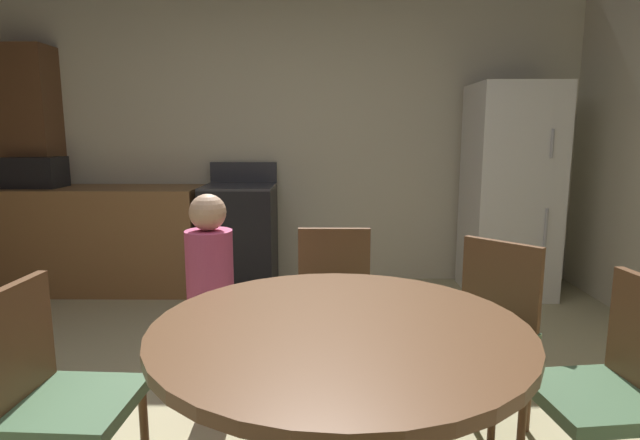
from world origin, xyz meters
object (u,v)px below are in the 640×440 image
at_px(chair_north, 334,303).
at_px(person_child, 211,301).
at_px(dining_table, 339,370).
at_px(chair_west, 52,391).
at_px(refrigerator, 510,191).
at_px(chair_east, 615,384).
at_px(oven_range, 240,237).
at_px(microwave, 35,172).
at_px(chair_northeast, 486,324).

relative_size(chair_north, person_child, 0.80).
distance_m(dining_table, person_child, 0.96).
relative_size(dining_table, chair_west, 1.39).
height_order(refrigerator, chair_east, refrigerator).
relative_size(refrigerator, chair_west, 2.02).
relative_size(oven_range, chair_west, 1.26).
distance_m(dining_table, chair_north, 0.98).
xyz_separation_m(oven_range, microwave, (-1.74, -0.00, 0.56)).
xyz_separation_m(dining_table, chair_northeast, (0.69, 0.68, -0.10)).
height_order(chair_east, person_child, person_child).
height_order(dining_table, chair_east, chair_east).
relative_size(microwave, chair_north, 0.51).
distance_m(chair_northeast, person_child, 1.28).
relative_size(oven_range, dining_table, 0.91).
height_order(microwave, chair_northeast, microwave).
xyz_separation_m(dining_table, chair_east, (0.97, 0.11, -0.10)).
relative_size(refrigerator, dining_table, 1.45).
bearing_deg(oven_range, chair_east, -57.02).
distance_m(chair_west, chair_northeast, 1.78).
height_order(microwave, chair_east, microwave).
bearing_deg(chair_north, refrigerator, 139.86).
distance_m(dining_table, chair_west, 0.98).
height_order(refrigerator, chair_northeast, refrigerator).
height_order(dining_table, chair_west, chair_west).
bearing_deg(oven_range, chair_west, -93.97).
height_order(refrigerator, microwave, refrigerator).
bearing_deg(oven_range, chair_north, -66.88).
bearing_deg(person_child, microwave, -174.33).
bearing_deg(microwave, oven_range, 0.12).
distance_m(chair_west, person_child, 0.81).
height_order(dining_table, person_child, person_child).
xyz_separation_m(chair_north, chair_east, (0.96, -0.86, 0.00)).
bearing_deg(chair_northeast, chair_north, -67.30).
height_order(dining_table, chair_north, chair_north).
bearing_deg(microwave, dining_table, -48.06).
height_order(microwave, dining_table, microwave).
distance_m(microwave, chair_north, 3.16).
bearing_deg(chair_east, chair_north, -48.45).
bearing_deg(refrigerator, person_child, -136.37).
distance_m(oven_range, microwave, 1.83).
bearing_deg(oven_range, microwave, -179.88).
xyz_separation_m(dining_table, chair_west, (-0.97, 0.05, -0.10)).
relative_size(oven_range, refrigerator, 0.62).
height_order(microwave, chair_north, microwave).
relative_size(refrigerator, chair_east, 2.02).
bearing_deg(chair_northeast, oven_range, -99.70).
bearing_deg(dining_table, oven_range, 105.54).
relative_size(dining_table, chair_east, 1.39).
distance_m(chair_north, chair_northeast, 0.75).
bearing_deg(oven_range, dining_table, -74.46).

